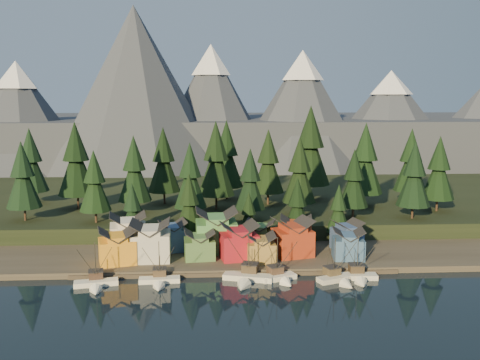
{
  "coord_description": "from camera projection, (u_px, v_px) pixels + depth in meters",
  "views": [
    {
      "loc": [
        -5.96,
        -109.26,
        43.33
      ],
      "look_at": [
        1.91,
        30.0,
        21.3
      ],
      "focal_mm": 40.0,
      "sensor_mm": 36.0,
      "label": 1
    }
  ],
  "objects": [
    {
      "name": "tree_shore_4",
      "position": [
        338.0,
        210.0,
        154.36
      ],
      "size": [
        7.17,
        7.17,
        16.71
      ],
      "color": "#332319",
      "rests_on": "shore_strip"
    },
    {
      "name": "tree_hill_6",
      "position": [
        216.0,
        161.0,
        175.28
      ],
      "size": [
        12.61,
        12.61,
        29.38
      ],
      "color": "#332319",
      "rests_on": "hillside"
    },
    {
      "name": "house_front_1",
      "position": [
        151.0,
        239.0,
        137.01
      ],
      "size": [
        10.27,
        9.89,
        10.26
      ],
      "rotation": [
        0.0,
        0.0,
        0.04
      ],
      "color": "beige",
      "rests_on": "shore_strip"
    },
    {
      "name": "tree_hill_11",
      "position": [
        354.0,
        180.0,
        163.51
      ],
      "size": [
        9.2,
        9.2,
        21.42
      ],
      "color": "#332319",
      "rests_on": "hillside"
    },
    {
      "name": "house_back_5",
      "position": [
        347.0,
        235.0,
        146.25
      ],
      "size": [
        8.61,
        8.68,
        8.09
      ],
      "rotation": [
        0.0,
        0.0,
        0.22
      ],
      "color": "#324877",
      "rests_on": "shore_strip"
    },
    {
      "name": "boat_6",
      "position": [
        359.0,
        271.0,
        126.47
      ],
      "size": [
        9.59,
        10.36,
        11.69
      ],
      "rotation": [
        0.0,
        0.0,
        -0.05
      ],
      "color": "silver",
      "rests_on": "ground"
    },
    {
      "name": "ground",
      "position": [
        239.0,
        299.0,
        114.84
      ],
      "size": [
        500.0,
        500.0,
        0.0
      ],
      "primitive_type": "plane",
      "color": "black",
      "rests_on": "ground"
    },
    {
      "name": "boat_3",
      "position": [
        247.0,
        272.0,
        125.44
      ],
      "size": [
        12.63,
        13.2,
        12.94
      ],
      "rotation": [
        0.0,
        0.0,
        -0.28
      ],
      "color": "beige",
      "rests_on": "ground"
    },
    {
      "name": "tree_hill_14",
      "position": [
        411.0,
        162.0,
        186.24
      ],
      "size": [
        11.26,
        11.26,
        26.24
      ],
      "color": "#332319",
      "rests_on": "hillside"
    },
    {
      "name": "house_front_4",
      "position": [
        261.0,
        247.0,
        135.83
      ],
      "size": [
        7.15,
        7.71,
        7.29
      ],
      "rotation": [
        0.0,
        0.0,
        0.01
      ],
      "color": "olive",
      "rests_on": "shore_strip"
    },
    {
      "name": "house_back_2",
      "position": [
        216.0,
        229.0,
        144.83
      ],
      "size": [
        11.46,
        10.62,
        11.57
      ],
      "rotation": [
        0.0,
        0.0,
        0.06
      ],
      "color": "#478246",
      "rests_on": "shore_strip"
    },
    {
      "name": "boat_1",
      "position": [
        159.0,
        275.0,
        124.15
      ],
      "size": [
        9.94,
        10.74,
        10.83
      ],
      "rotation": [
        0.0,
        0.0,
        0.06
      ],
      "color": "silver",
      "rests_on": "ground"
    },
    {
      "name": "house_back_1",
      "position": [
        172.0,
        235.0,
        145.78
      ],
      "size": [
        8.96,
        9.03,
        8.3
      ],
      "rotation": [
        0.0,
        0.0,
        0.24
      ],
      "color": "#375383",
      "rests_on": "shore_strip"
    },
    {
      "name": "tree_hill_12",
      "position": [
        365.0,
        161.0,
        179.12
      ],
      "size": [
        12.25,
        12.25,
        28.54
      ],
      "color": "#332319",
      "rests_on": "hillside"
    },
    {
      "name": "tree_shore_2",
      "position": [
        249.0,
        215.0,
        153.07
      ],
      "size": [
        6.38,
        6.38,
        14.85
      ],
      "color": "#332319",
      "rests_on": "shore_strip"
    },
    {
      "name": "shore_strip",
      "position": [
        231.0,
        245.0,
        154.17
      ],
      "size": [
        400.0,
        50.0,
        1.5
      ],
      "primitive_type": "cube",
      "color": "#383128",
      "rests_on": "ground"
    },
    {
      "name": "house_front_0",
      "position": [
        117.0,
        245.0,
        134.55
      ],
      "size": [
        10.65,
        10.29,
        8.86
      ],
      "rotation": [
        0.0,
        0.0,
        0.25
      ],
      "color": "orange",
      "rests_on": "shore_strip"
    },
    {
      "name": "dock",
      "position": [
        235.0,
        272.0,
        131.04
      ],
      "size": [
        80.0,
        4.0,
        1.0
      ],
      "primitive_type": "cube",
      "color": "#483F33",
      "rests_on": "ground"
    },
    {
      "name": "house_front_6",
      "position": [
        348.0,
        243.0,
        138.31
      ],
      "size": [
        8.56,
        8.18,
        7.8
      ],
      "rotation": [
        0.0,
        0.0,
        -0.11
      ],
      "color": "#365881",
      "rests_on": "shore_strip"
    },
    {
      "name": "tree_hill_9",
      "position": [
        299.0,
        172.0,
        167.25
      ],
      "size": [
        10.69,
        10.69,
        24.9
      ],
      "color": "#332319",
      "rests_on": "hillside"
    },
    {
      "name": "house_back_4",
      "position": [
        296.0,
        233.0,
        145.84
      ],
      "size": [
        9.68,
        9.4,
        9.29
      ],
      "rotation": [
        0.0,
        0.0,
        -0.16
      ],
      "color": "#9C3718",
      "rests_on": "shore_strip"
    },
    {
      "name": "tree_hill_1",
      "position": [
        76.0,
        162.0,
        175.7
      ],
      "size": [
        12.48,
        12.48,
        29.07
      ],
      "color": "#332319",
      "rests_on": "hillside"
    },
    {
      "name": "tree_hill_15",
      "position": [
        227.0,
        156.0,
        192.31
      ],
      "size": [
        12.38,
        12.38,
        28.83
      ],
      "color": "#332319",
      "rests_on": "hillside"
    },
    {
      "name": "boat_4",
      "position": [
        280.0,
        272.0,
        126.04
      ],
      "size": [
        9.36,
        9.94,
        11.42
      ],
      "rotation": [
        0.0,
        0.0,
        0.37
      ],
      "color": "white",
      "rests_on": "ground"
    },
    {
      "name": "house_front_5",
      "position": [
        293.0,
        236.0,
        140.73
      ],
      "size": [
        11.29,
        10.68,
        9.89
      ],
      "rotation": [
        0.0,
        0.0,
        0.26
      ],
      "color": "#A03118",
      "rests_on": "shore_strip"
    },
    {
      "name": "tree_hill_3",
      "position": [
        134.0,
        171.0,
        169.27
      ],
      "size": [
        10.77,
        10.77,
        25.09
      ],
      "color": "#332319",
      "rests_on": "hillside"
    },
    {
      "name": "mountain_ridge",
      "position": [
        213.0,
        125.0,
        321.18
      ],
      "size": [
        560.0,
        190.0,
        90.0
      ],
      "color": "#454958",
      "rests_on": "ground"
    },
    {
      "name": "house_front_3",
      "position": [
        239.0,
        240.0,
        138.4
      ],
      "size": [
        10.61,
        10.25,
        9.47
      ],
      "rotation": [
        0.0,
        0.0,
        0.16
      ],
      "color": "maroon",
      "rests_on": "shore_strip"
    },
    {
      "name": "tree_hill_4",
      "position": [
        164.0,
        162.0,
        184.36
      ],
      "size": [
        11.51,
        11.51,
        26.82
      ],
      "color": "#332319",
      "rests_on": "hillside"
    },
    {
      "name": "tree_hill_7",
      "position": [
        250.0,
        181.0,
        159.7
      ],
      "size": [
        9.43,
        9.43,
        21.98
      ],
      "color": "#332319",
      "rests_on": "hillside"
    },
    {
      "name": "tree_hill_13",
      "position": [
        414.0,
        176.0,
        162.32
      ],
      "size": [
        10.28,
        10.28,
        23.95
      ],
      "color": "#332319",
      "rests_on": "hillside"
    },
    {
      "name": "tree_hill_0",
      "position": [
        23.0,
        177.0,
        159.68
      ],
      "size": [
        10.36,
        10.36,
        24.14
      ],
      "color": "#332319",
      "rests_on": "hillside"
    },
    {
      "name": "tree_shore_3",
      "position": [
        297.0,
        207.0,
        153.5
      ],
      "size": [
        8.11,
        8.11,
        18.89
      ],
      "color": "#332319",
      "rests_on": "shore_strip"
    },
    {
      "name": "tree_shore_0",
      "position": [
        133.0,
        211.0,
        150.99
      ],
      "size": [
        7.59,
        7.59,
        17.68
      ],
      "color": "#332319",
      "rests_on": "shore_strip"
    },
    {
      "name": "boat_5",
      "position": [
        339.0,
        273.0,
        125.07
      ],
      "size": [
        9.83,
        10.38,
        11.53
      ],
      "rotation": [
        0.0,
        0.0,
        0.37
      ],
      "color": "beige",
      "rests_on": "ground"
    },
    {
      "name": "tree_hill_10",
      "position": [
        310.0,
        149.0,
        191.57
      ],
      "size": [
        14.61,
        14.61,
        34.02
      ],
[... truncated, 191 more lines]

